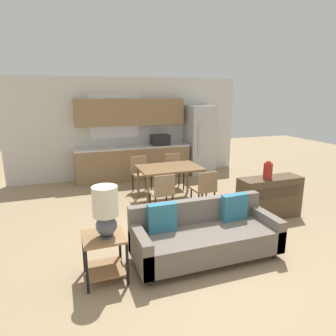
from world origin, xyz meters
name	(u,v)px	position (x,y,z in m)	size (l,w,h in m)	color
ground_plane	(203,255)	(0.00, 0.00, 0.00)	(20.00, 20.00, 0.00)	#9E8460
wall_back	(129,128)	(-0.01, 4.63, 1.36)	(6.40, 0.07, 2.70)	silver
kitchen_counter	(133,148)	(0.01, 4.33, 0.84)	(3.09, 0.65, 2.15)	#8E704C
refrigerator	(200,140)	(1.95, 4.23, 0.97)	(0.71, 0.73, 1.95)	#B7BABC
dining_table	(169,170)	(0.33, 2.33, 0.68)	(1.32, 0.90, 0.75)	brown
couch	(204,235)	(0.00, -0.02, 0.33)	(2.05, 0.80, 0.83)	#3D2D1E
side_table	(104,250)	(-1.41, -0.08, 0.40)	(0.51, 0.51, 0.58)	olive
table_lamp	(106,210)	(-1.37, -0.12, 0.94)	(0.31, 0.31, 0.64)	#4C515B
credenza	(269,197)	(1.78, 0.84, 0.39)	(1.21, 0.42, 0.77)	brown
vase	(268,171)	(1.67, 0.80, 0.92)	(0.16, 0.16, 0.32)	maroon
dining_chair_near_left	(162,192)	(-0.09, 1.57, 0.48)	(0.43, 0.43, 0.84)	#997A56
dining_chair_near_right	(204,188)	(0.76, 1.50, 0.48)	(0.43, 0.43, 0.84)	#997A56
dining_chair_far_right	(174,168)	(0.76, 3.17, 0.48)	(0.44, 0.44, 0.84)	#997A56
dining_chair_far_left	(141,172)	(-0.10, 3.13, 0.48)	(0.47, 0.47, 0.84)	#997A56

